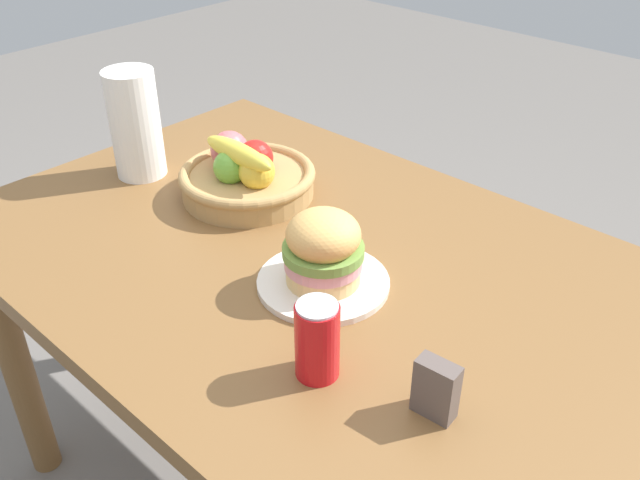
# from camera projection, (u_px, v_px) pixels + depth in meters

# --- Properties ---
(dining_table) EXTENTS (1.40, 0.90, 0.75)m
(dining_table) POSITION_uv_depth(u_px,v_px,m) (315.00, 302.00, 1.32)
(dining_table) COLOR brown
(dining_table) RESTS_ON ground_plane
(plate) EXTENTS (0.23, 0.23, 0.01)m
(plate) POSITION_uv_depth(u_px,v_px,m) (323.00, 282.00, 1.20)
(plate) COLOR silver
(plate) RESTS_ON dining_table
(sandwich) EXTENTS (0.14, 0.14, 0.13)m
(sandwich) POSITION_uv_depth(u_px,v_px,m) (323.00, 248.00, 1.16)
(sandwich) COLOR #E5BC75
(sandwich) RESTS_ON plate
(soda_can) EXTENTS (0.07, 0.07, 0.13)m
(soda_can) POSITION_uv_depth(u_px,v_px,m) (317.00, 340.00, 0.98)
(soda_can) COLOR red
(soda_can) RESTS_ON dining_table
(fruit_basket) EXTENTS (0.29, 0.29, 0.14)m
(fruit_basket) POSITION_uv_depth(u_px,v_px,m) (246.00, 175.00, 1.45)
(fruit_basket) COLOR tan
(fruit_basket) RESTS_ON dining_table
(paper_towel_roll) EXTENTS (0.11, 0.11, 0.24)m
(paper_towel_roll) POSITION_uv_depth(u_px,v_px,m) (135.00, 124.00, 1.49)
(paper_towel_roll) COLOR white
(paper_towel_roll) RESTS_ON dining_table
(napkin_holder) EXTENTS (0.06, 0.03, 0.09)m
(napkin_holder) POSITION_uv_depth(u_px,v_px,m) (436.00, 389.00, 0.93)
(napkin_holder) COLOR #594C47
(napkin_holder) RESTS_ON dining_table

